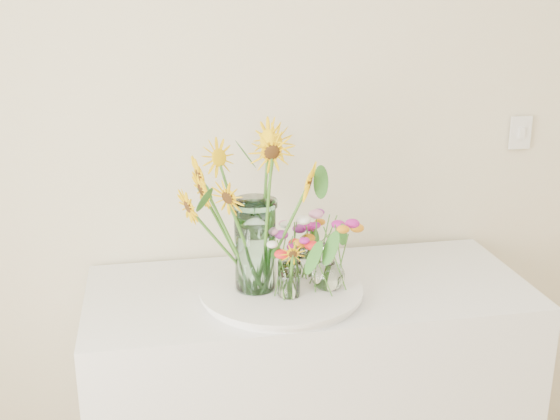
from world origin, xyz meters
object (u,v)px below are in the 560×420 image
at_px(tray, 281,293).
at_px(small_vase_c, 303,260).
at_px(small_vase_a, 289,279).
at_px(small_vase_b, 328,267).
at_px(mason_jar, 255,245).
at_px(counter, 308,408).

height_order(tray, small_vase_c, small_vase_c).
xyz_separation_m(tray, small_vase_c, (0.09, 0.09, 0.07)).
bearing_deg(tray, small_vase_a, -77.62).
bearing_deg(small_vase_b, small_vase_a, -165.57).
bearing_deg(small_vase_a, small_vase_c, 62.55).
bearing_deg(small_vase_c, small_vase_b, -63.97).
distance_m(tray, small_vase_b, 0.17).
bearing_deg(mason_jar, small_vase_c, 23.36).
bearing_deg(small_vase_b, tray, 169.91).
xyz_separation_m(counter, mason_jar, (-0.18, -0.04, 0.62)).
distance_m(counter, small_vase_a, 0.55).
relative_size(mason_jar, small_vase_a, 2.51).
bearing_deg(small_vase_c, tray, -135.67).
bearing_deg(small_vase_c, mason_jar, -156.64).
xyz_separation_m(tray, small_vase_b, (0.14, -0.03, 0.09)).
relative_size(tray, mason_jar, 1.65).
relative_size(counter, small_vase_b, 9.40).
height_order(counter, mason_jar, mason_jar).
height_order(tray, small_vase_a, small_vase_a).
bearing_deg(small_vase_a, mason_jar, 141.09).
xyz_separation_m(counter, tray, (-0.10, -0.06, 0.46)).
xyz_separation_m(mason_jar, small_vase_b, (0.22, -0.04, -0.07)).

